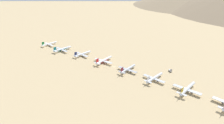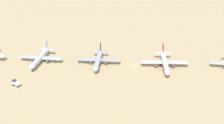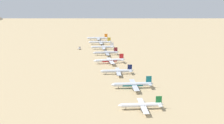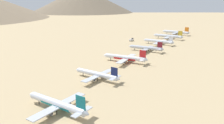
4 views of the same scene
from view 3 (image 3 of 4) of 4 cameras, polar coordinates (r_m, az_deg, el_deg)
ground_plane at (r=334.13m, az=-0.79°, el=0.62°), size 1901.21×1901.21×0.00m
parked_jet_0 at (r=485.92m, az=-3.24°, el=5.47°), size 43.06×35.25×12.47m
parked_jet_1 at (r=441.49m, az=-2.69°, el=4.56°), size 42.32×34.49×12.20m
parked_jet_2 at (r=398.90m, az=-2.09°, el=3.44°), size 39.16×31.97×11.30m
parked_jet_3 at (r=357.82m, az=-1.34°, el=2.16°), size 38.31×31.13×11.05m
parked_jet_4 at (r=312.44m, az=-0.53°, el=0.38°), size 40.95×33.18×11.83m
parked_jet_5 at (r=268.47m, az=1.24°, el=-2.07°), size 36.61×29.92×10.58m
parked_jet_6 at (r=227.94m, az=4.80°, el=-5.12°), size 39.37×32.14×11.36m
parked_jet_7 at (r=187.67m, az=6.80°, el=-9.74°), size 34.66×28.30×10.01m
service_truck at (r=402.22m, az=-7.46°, el=3.18°), size 4.85×5.70×3.90m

